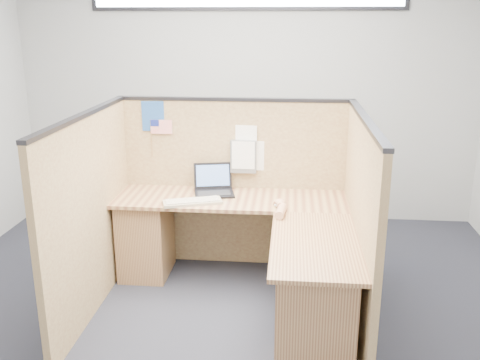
# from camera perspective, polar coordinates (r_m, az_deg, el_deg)

# --- Properties ---
(floor) EXTENTS (5.00, 5.00, 0.00)m
(floor) POSITION_cam_1_polar(r_m,az_deg,el_deg) (4.21, -2.02, -14.37)
(floor) COLOR black
(floor) RESTS_ON ground
(wall_back) EXTENTS (5.00, 0.00, 5.00)m
(wall_back) POSITION_cam_1_polar(r_m,az_deg,el_deg) (5.89, 0.69, 9.21)
(wall_back) COLOR #A4A7A9
(wall_back) RESTS_ON floor
(wall_front) EXTENTS (5.00, 0.00, 5.00)m
(wall_front) POSITION_cam_1_polar(r_m,az_deg,el_deg) (1.60, -13.24, -12.56)
(wall_front) COLOR #A4A7A9
(wall_front) RESTS_ON floor
(cubicle_partitions) EXTENTS (2.06, 1.83, 1.53)m
(cubicle_partitions) POSITION_cam_1_polar(r_m,az_deg,el_deg) (4.26, -1.39, -2.50)
(cubicle_partitions) COLOR brown
(cubicle_partitions) RESTS_ON floor
(l_desk) EXTENTS (1.95, 1.75, 0.73)m
(l_desk) POSITION_cam_1_polar(r_m,az_deg,el_deg) (4.25, 0.90, -7.98)
(l_desk) COLOR brown
(l_desk) RESTS_ON floor
(laptop) EXTENTS (0.38, 0.38, 0.24)m
(laptop) POSITION_cam_1_polar(r_m,az_deg,el_deg) (4.64, -2.65, -0.63)
(laptop) COLOR black
(laptop) RESTS_ON l_desk
(keyboard) EXTENTS (0.50, 0.31, 0.03)m
(keyboard) POSITION_cam_1_polar(r_m,az_deg,el_deg) (4.38, -5.08, -2.33)
(keyboard) COLOR gray
(keyboard) RESTS_ON l_desk
(mouse) EXTENTS (0.11, 0.09, 0.04)m
(mouse) POSITION_cam_1_polar(r_m,az_deg,el_deg) (4.30, 4.28, -2.63)
(mouse) COLOR silver
(mouse) RESTS_ON l_desk
(hand_forearm) EXTENTS (0.10, 0.35, 0.07)m
(hand_forearm) POSITION_cam_1_polar(r_m,az_deg,el_deg) (4.17, 4.37, -3.02)
(hand_forearm) COLOR tan
(hand_forearm) RESTS_ON l_desk
(blue_poster) EXTENTS (0.20, 0.01, 0.26)m
(blue_poster) POSITION_cam_1_polar(r_m,az_deg,el_deg) (4.76, -9.27, 6.74)
(blue_poster) COLOR #214D98
(blue_poster) RESTS_ON cubicle_partitions
(american_flag) EXTENTS (0.19, 0.01, 0.33)m
(american_flag) POSITION_cam_1_polar(r_m,az_deg,el_deg) (4.76, -8.64, 5.50)
(american_flag) COLOR olive
(american_flag) RESTS_ON cubicle_partitions
(file_holder) EXTENTS (0.23, 0.05, 0.29)m
(file_holder) POSITION_cam_1_polar(r_m,az_deg,el_deg) (4.67, 0.37, 2.53)
(file_holder) COLOR slate
(file_holder) RESTS_ON cubicle_partitions
(paper_left) EXTENTS (0.24, 0.03, 0.31)m
(paper_left) POSITION_cam_1_polar(r_m,az_deg,el_deg) (4.67, 0.34, 4.02)
(paper_left) COLOR white
(paper_left) RESTS_ON cubicle_partitions
(paper_right) EXTENTS (0.21, 0.03, 0.26)m
(paper_right) POSITION_cam_1_polar(r_m,az_deg,el_deg) (4.69, 1.88, 2.58)
(paper_right) COLOR white
(paper_right) RESTS_ON cubicle_partitions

